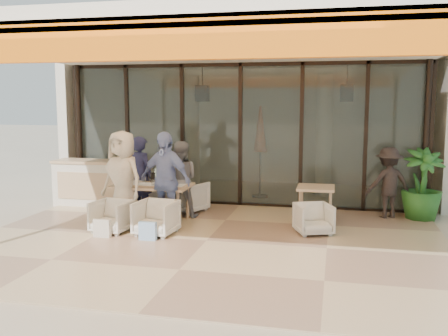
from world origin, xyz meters
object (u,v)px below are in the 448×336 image
Objects in this scene: chair_far_left at (150,196)px; chair_near_right at (156,216)px; side_chair at (314,218)px; dining_table at (152,187)px; chair_near_left at (112,215)px; diner_grey at (180,180)px; host_counter at (95,183)px; diner_navy at (141,176)px; chair_far_right at (187,195)px; side_table at (316,192)px; diner_cream at (123,179)px; potted_palm at (422,184)px; standing_woman at (388,183)px; diner_periwinkle at (165,180)px.

chair_far_left is 0.94× the size of chair_near_right.
dining_table is at bearing 153.21° from side_chair.
chair_near_left is 0.42× the size of diner_grey.
host_counter is 5.17m from side_chair.
diner_navy is 3.67m from side_chair.
dining_table is 1.08m from chair_far_right.
side_table reaches higher than chair_far_left.
side_chair is (0.00, -0.75, -0.33)m from side_table.
diner_navy is 0.90m from diner_cream.
potted_palm is (2.05, 0.86, 0.08)m from side_table.
host_counter is 1.59m from diner_navy.
chair_near_right is 4.71m from standing_woman.
diner_navy is 5.68m from potted_palm.
chair_near_right is 1.11× the size of side_chair.
diner_grey is (0.43, 0.44, 0.10)m from dining_table.
chair_near_right is (0.84, 0.00, 0.02)m from chair_near_left.
diner_navy reaches higher than chair_near_left.
diner_navy is at bearing -26.12° from host_counter.
side_chair is at bearing 19.46° from diner_periwinkle.
diner_navy is (1.40, -0.69, 0.30)m from host_counter.
diner_periwinkle reaches higher than dining_table.
standing_woman is at bearing 32.62° from chair_near_left.
potted_palm is (4.77, 0.88, -0.06)m from diner_grey.
chair_far_right is at bearing 74.37° from chair_near_left.
chair_far_left is 0.87× the size of side_table.
side_table is 1.63m from standing_woman.
chair_near_right reaches higher than chair_near_left.
dining_table is 5.37m from potted_palm.
dining_table is at bearing 65.77° from diner_cream.
side_table is (3.56, 0.92, -0.27)m from diner_cream.
host_counter is 2.52m from chair_near_left.
host_counter reaches higher than chair_far_left.
side_table is at bearing 166.37° from diner_grey.
chair_near_left is at bearing 88.37° from chair_far_left.
diner_navy is 0.91× the size of diner_cream.
diner_cream is (0.00, 0.50, 0.58)m from chair_near_left.
standing_woman reaches higher than side_chair.
chair_near_left is 0.95× the size of chair_near_right.
side_chair is at bearing 159.35° from chair_far_left.
potted_palm is (0.65, 0.03, -0.01)m from standing_woman.
chair_far_left is 0.88× the size of chair_far_right.
chair_far_left is at bearing 98.22° from chair_near_left.
standing_woman is (4.96, 0.35, 0.40)m from chair_far_left.
diner_navy is at bearing 127.14° from chair_near_right.
diner_navy is 3.57m from side_table.
chair_near_left is 1.14m from diner_periwinkle.
potted_palm reaches higher than host_counter.
chair_far_right is 0.51× the size of potted_palm.
diner_cream is (0.00, -0.90, 0.08)m from diner_navy.
diner_grey reaches higher than chair_far_left.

